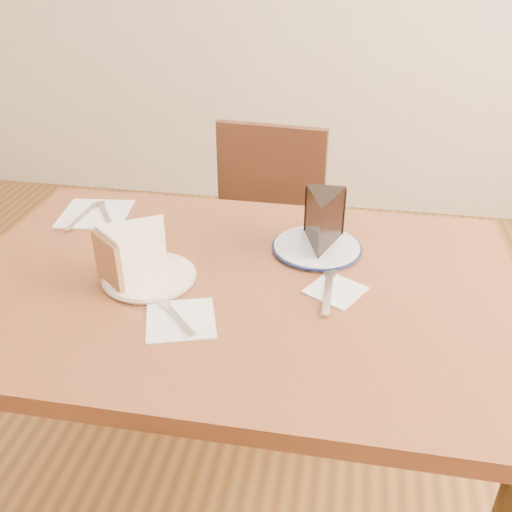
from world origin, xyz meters
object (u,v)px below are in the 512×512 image
at_px(plate_cream, 150,277).
at_px(plate_navy, 317,247).
at_px(carrot_cake, 138,250).
at_px(table, 236,318).
at_px(chocolate_cake, 322,224).
at_px(chair_far, 260,251).

xyz_separation_m(plate_cream, plate_navy, (0.34, 0.19, 0.00)).
xyz_separation_m(plate_navy, carrot_cake, (-0.37, -0.18, 0.06)).
relative_size(plate_navy, carrot_cake, 1.49).
height_order(table, plate_cream, plate_cream).
bearing_deg(chocolate_cake, carrot_cake, 26.59).
distance_m(plate_cream, plate_navy, 0.39).
relative_size(table, plate_cream, 6.22).
bearing_deg(plate_cream, carrot_cake, 155.28).
distance_m(table, plate_navy, 0.25).
bearing_deg(chocolate_cake, chair_far, -62.30).
relative_size(plate_cream, carrot_cake, 1.42).
xyz_separation_m(plate_cream, chocolate_cake, (0.35, 0.19, 0.06)).
relative_size(chair_far, chocolate_cake, 6.55).
distance_m(plate_navy, carrot_cake, 0.41).
bearing_deg(plate_cream, chocolate_cake, 28.54).
xyz_separation_m(plate_cream, carrot_cake, (-0.02, 0.01, 0.06)).
xyz_separation_m(table, carrot_cake, (-0.21, -0.01, 0.16)).
xyz_separation_m(table, plate_navy, (0.16, 0.17, 0.10)).
relative_size(table, plate_navy, 5.96).
height_order(plate_navy, chocolate_cake, chocolate_cake).
bearing_deg(table, chair_far, 94.48).
relative_size(table, chocolate_cake, 9.11).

